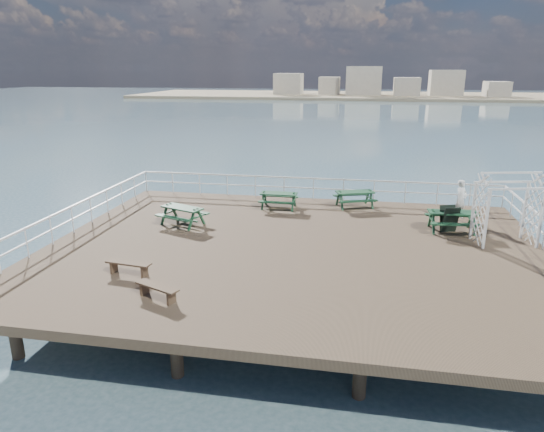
{
  "coord_description": "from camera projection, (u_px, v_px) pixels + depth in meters",
  "views": [
    {
      "loc": [
        2.21,
        -16.51,
        6.26
      ],
      "look_at": [
        -0.84,
        0.09,
        1.1
      ],
      "focal_mm": 32.0,
      "sensor_mm": 36.0,
      "label": 1
    }
  ],
  "objects": [
    {
      "name": "trellis_arbor",
      "position": [
        507.0,
        212.0,
        17.76
      ],
      "size": [
        2.38,
        1.62,
        2.7
      ],
      "rotation": [
        0.0,
        0.0,
        0.22
      ],
      "color": "silver",
      "rests_on": "ground"
    },
    {
      "name": "person",
      "position": [
        461.0,
        200.0,
        20.81
      ],
      "size": [
        0.73,
        0.72,
        1.7
      ],
      "primitive_type": "imported",
      "rotation": [
        0.0,
        0.0,
        0.74
      ],
      "color": "silver",
      "rests_on": "ground"
    },
    {
      "name": "picnic_table_c",
      "position": [
        453.0,
        217.0,
        19.29
      ],
      "size": [
        1.98,
        1.64,
        0.91
      ],
      "rotation": [
        0.0,
        0.0,
        0.07
      ],
      "color": "#14391D",
      "rests_on": "ground"
    },
    {
      "name": "flat_bench_far",
      "position": [
        157.0,
        289.0,
        13.64
      ],
      "size": [
        1.44,
        0.86,
        0.41
      ],
      "rotation": [
        0.0,
        0.0,
        -0.4
      ],
      "color": "brown",
      "rests_on": "ground"
    },
    {
      "name": "picnic_table_a",
      "position": [
        279.0,
        197.0,
        22.49
      ],
      "size": [
        1.71,
        1.38,
        0.82
      ],
      "rotation": [
        0.0,
        0.0,
        -0.01
      ],
      "color": "#14391D",
      "rests_on": "ground"
    },
    {
      "name": "picnic_table_d",
      "position": [
        182.0,
        212.0,
        20.1
      ],
      "size": [
        2.17,
        1.97,
        0.86
      ],
      "rotation": [
        0.0,
        0.0,
        -0.37
      ],
      "color": "#14391D",
      "rests_on": "ground"
    },
    {
      "name": "railing",
      "position": [
        301.0,
        205.0,
        19.91
      ],
      "size": [
        17.77,
        13.76,
        1.1
      ],
      "color": "silver",
      "rests_on": "ground"
    },
    {
      "name": "flat_bench_near",
      "position": [
        129.0,
        265.0,
        15.24
      ],
      "size": [
        1.52,
        0.54,
        0.43
      ],
      "rotation": [
        0.0,
        0.0,
        -0.12
      ],
      "color": "brown",
      "rests_on": "ground"
    },
    {
      "name": "sea_backdrop",
      "position": [
        400.0,
        92.0,
        141.8
      ],
      "size": [
        300.0,
        300.0,
        9.2
      ],
      "color": "#41606E",
      "rests_on": "ground"
    },
    {
      "name": "picnic_table_b",
      "position": [
        355.0,
        196.0,
        22.68
      ],
      "size": [
        2.11,
        1.91,
        0.85
      ],
      "rotation": [
        0.0,
        0.0,
        0.34
      ],
      "color": "#14391D",
      "rests_on": "ground"
    },
    {
      "name": "ground",
      "position": [
        294.0,
        250.0,
        17.78
      ],
      "size": [
        18.0,
        14.0,
        0.3
      ],
      "primitive_type": "cube",
      "color": "brown",
      "rests_on": "ground"
    },
    {
      "name": "sandwich_board",
      "position": [
        449.0,
        219.0,
        19.2
      ],
      "size": [
        0.78,
        0.68,
        1.07
      ],
      "rotation": [
        0.0,
        0.0,
        0.34
      ],
      "color": "black",
      "rests_on": "ground"
    }
  ]
}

